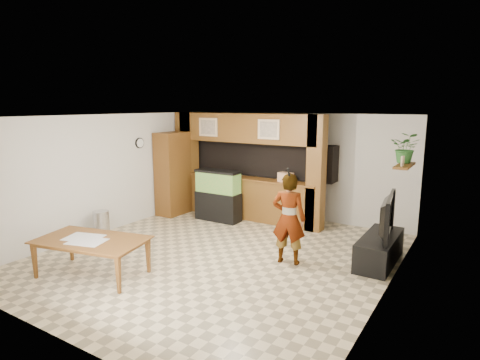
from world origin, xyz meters
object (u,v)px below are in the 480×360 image
Objects in this scene: aquarium at (218,196)px; dining_table at (91,258)px; person at (289,219)px; pantry_cabinet at (173,174)px; television at (382,216)px.

aquarium reaches higher than dining_table.
person is 0.91× the size of dining_table.
person is (2.61, -1.55, 0.21)m from aquarium.
person is (3.95, -1.45, -0.24)m from pantry_cabinet.
television is 0.73× the size of dining_table.
dining_table is (1.44, -3.70, -0.74)m from pantry_cabinet.
aquarium is at bearing 78.78° from dining_table.
television is at bearing -6.30° from pantry_cabinet.
dining_table is at bearing -89.16° from aquarium.
television is at bearing 25.86° from dining_table.
pantry_cabinet is 1.18× the size of dining_table.
person is (-1.40, -0.86, -0.06)m from television.
dining_table is at bearing -68.79° from pantry_cabinet.
person reaches higher than television.
person is at bearing 114.23° from television.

